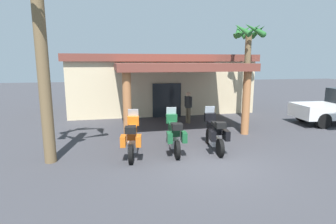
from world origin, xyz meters
name	(u,v)px	position (x,y,z in m)	size (l,w,h in m)	color
ground_plane	(210,163)	(0.00, 0.00, 0.00)	(80.00, 80.00, 0.00)	#38383D
motel_building	(158,81)	(-0.07, 11.17, 2.00)	(12.55, 12.40, 3.87)	beige
motorcycle_orange	(132,138)	(-2.58, 1.20, 0.70)	(0.79, 2.21, 1.61)	black
motorcycle_green	(174,134)	(-0.98, 1.34, 0.70)	(0.73, 2.21, 1.61)	black
motorcycle_black	(215,133)	(0.61, 1.27, 0.70)	(0.74, 2.21, 1.61)	black
pedestrian	(188,105)	(0.83, 6.00, 1.03)	(0.33, 0.46, 1.77)	brown
palm_tree_near_portico	(248,48)	(4.73, 6.85, 4.22)	(2.00, 2.05, 5.80)	brown
palm_tree_roadside	(38,14)	(-5.42, 1.15, 4.89)	(2.53, 2.60, 6.95)	brown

